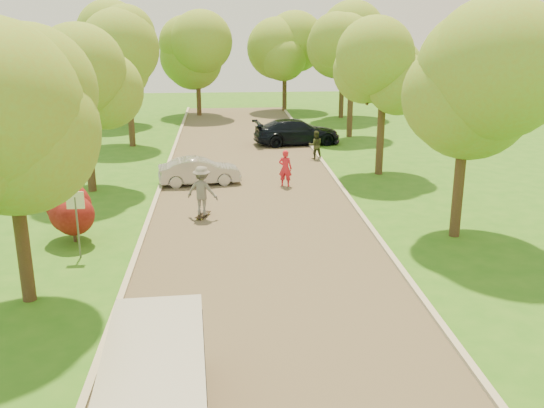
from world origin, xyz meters
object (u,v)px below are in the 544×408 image
object	(u,v)px
street_sign	(76,211)
minivan	(156,390)
person_striped	(285,168)
silver_sedan	(199,171)
longboard	(203,215)
dark_sedan	(297,132)
person_olive	(316,145)
skateboarder	(202,191)

from	to	relation	value
street_sign	minivan	bearing A→B (deg)	-69.55
minivan	person_striped	size ratio (longest dim) A/B	2.75
silver_sedan	longboard	size ratio (longest dim) A/B	3.72
dark_sedan	person_olive	xyz separation A→B (m)	(0.50, -4.21, 0.01)
dark_sedan	silver_sedan	bearing A→B (deg)	140.99
silver_sedan	person_olive	size ratio (longest dim) A/B	2.40
longboard	skateboarder	bearing A→B (deg)	111.67
dark_sedan	skateboarder	bearing A→B (deg)	152.07
skateboarder	person_olive	size ratio (longest dim) A/B	1.22
street_sign	longboard	bearing A→B (deg)	45.15
silver_sedan	person_striped	size ratio (longest dim) A/B	2.21
dark_sedan	skateboarder	size ratio (longest dim) A/B	2.78
street_sign	skateboarder	world-z (taller)	street_sign
longboard	person_olive	xyz separation A→B (m)	(5.82, 9.75, 0.67)
silver_sedan	person_olive	xyz separation A→B (m)	(6.10, 4.76, 0.16)
minivan	skateboarder	distance (m)	12.65
silver_sedan	person_striped	world-z (taller)	person_striped
street_sign	person_olive	bearing A→B (deg)	54.68
longboard	person_olive	world-z (taller)	person_olive
street_sign	dark_sedan	distance (m)	19.97
street_sign	person_striped	bearing A→B (deg)	47.51
silver_sedan	person_olive	distance (m)	7.74
minivan	dark_sedan	size ratio (longest dim) A/B	0.88
minivan	silver_sedan	bearing A→B (deg)	86.37
person_olive	person_striped	bearing A→B (deg)	66.41
minivan	longboard	xyz separation A→B (m)	(0.48, 12.64, -0.79)
dark_sedan	longboard	distance (m)	14.96
longboard	person_striped	xyz separation A→B (m)	(3.61, 4.26, 0.74)
street_sign	person_striped	size ratio (longest dim) A/B	1.29
dark_sedan	person_olive	bearing A→B (deg)	179.71
minivan	dark_sedan	xyz separation A→B (m)	(5.80, 26.61, -0.13)
dark_sedan	minivan	bearing A→B (deg)	160.64
street_sign	skateboarder	bearing A→B (deg)	45.15
minivan	skateboarder	size ratio (longest dim) A/B	2.45
dark_sedan	longboard	bearing A→B (deg)	152.07
street_sign	silver_sedan	size ratio (longest dim) A/B	0.58
person_striped	person_olive	world-z (taller)	person_striped
person_striped	person_olive	xyz separation A→B (m)	(2.22, 5.49, -0.07)
person_olive	silver_sedan	bearing A→B (deg)	36.41
dark_sedan	skateboarder	distance (m)	14.95
dark_sedan	longboard	xyz separation A→B (m)	(-5.32, -13.97, -0.65)
minivan	skateboarder	xyz separation A→B (m)	(0.48, 12.64, 0.18)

